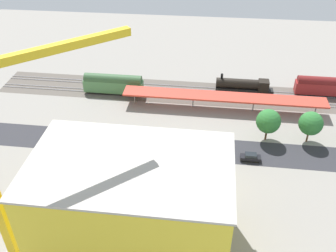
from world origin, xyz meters
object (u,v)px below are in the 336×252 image
Objects in this scene: parked_car_4 at (138,152)px; construction_building at (133,205)px; parked_car_3 at (165,153)px; street_tree_2 at (268,121)px; freight_coach_far at (113,84)px; parked_car_5 at (111,148)px; parked_car_6 at (84,148)px; street_tree_1 at (311,123)px; traffic_light at (116,139)px; locomotive at (245,85)px; parked_car_1 at (218,158)px; box_truck_0 at (183,175)px; parked_car_2 at (192,156)px; platform_canopy_near at (224,97)px; passenger_coach at (330,86)px; tower_crane at (2,151)px; parked_car_0 at (250,157)px; box_truck_2 at (153,174)px; box_truck_1 at (162,178)px.

construction_building is (-3.50, 23.63, 7.94)m from parked_car_4.
street_tree_2 reaches higher than parked_car_3.
parked_car_5 is (-5.17, 26.27, -2.36)m from freight_coach_far.
street_tree_1 is at bearing -169.90° from parked_car_6.
parked_car_6 is 0.50× the size of street_tree_2.
locomotive is at bearing -133.08° from traffic_light.
traffic_light reaches higher than freight_coach_far.
parked_car_1 is at bearing 179.58° from parked_car_6.
parked_car_5 is 0.48× the size of box_truck_0.
platform_canopy_near is at bearing -107.77° from parked_car_2.
passenger_coach is 72.55m from construction_building.
passenger_coach is 89.14m from tower_crane.
box_truck_0 is (15.10, 39.78, -0.17)m from locomotive.
freight_coach_far is 53.20m from construction_building.
parked_car_0 is 7.24m from parked_car_1.
platform_canopy_near reaches higher than parked_car_5.
box_truck_0 reaches higher than parked_car_3.
locomotive reaches higher than box_truck_0.
box_truck_0 is (-10.80, 7.58, 0.91)m from parked_car_4.
tower_crane is (39.41, 28.27, 21.08)m from parked_car_0.
box_truck_0 is at bearing 69.22° from locomotive.
box_truck_2 reaches higher than parked_car_3.
street_tree_1 is at bearing 120.64° from locomotive.
traffic_light reaches higher than platform_canopy_near.
street_tree_1 reaches higher than parked_car_1.
construction_building is at bearing 42.49° from street_tree_1.
parked_car_0 reaches higher than parked_car_4.
parked_car_1 is 5.87m from parked_car_2.
parked_car_2 is 1.00× the size of parked_car_3.
street_tree_1 reaches higher than box_truck_1.
traffic_light reaches higher than parked_car_0.
parked_car_3 is at bearing -177.50° from parked_car_4.
locomotive reaches higher than parked_car_0.
construction_building reaches higher than parked_car_5.
traffic_light is (54.27, 32.82, 1.48)m from passenger_coach.
parked_car_5 is 1.09× the size of parked_car_6.
construction_building is (21.99, 24.35, 7.92)m from parked_car_0.
box_truck_2 is (7.85, 7.74, 0.85)m from parked_car_2.
parked_car_2 is (37.03, 32.35, -2.21)m from passenger_coach.
passenger_coach is 4.18× the size of parked_car_5.
street_tree_1 reaches higher than parked_car_2.
platform_canopy_near is 11.26× the size of parked_car_1.
parked_car_0 is 10.34m from street_tree_2.
freight_coach_far is 4.13× the size of parked_car_6.
box_truck_1 is (42.86, 41.09, -1.43)m from passenger_coach.
box_truck_2 reaches higher than parked_car_5.
parked_car_5 is 0.43× the size of box_truck_1.
parked_car_1 is at bearing 76.84° from locomotive.
parked_car_0 is at bearing -131.12° from construction_building.
locomotive is at bearing -115.15° from box_truck_1.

